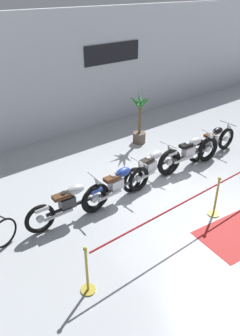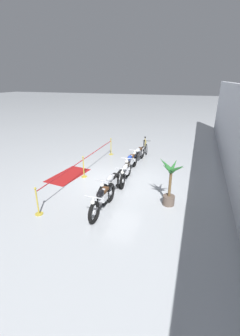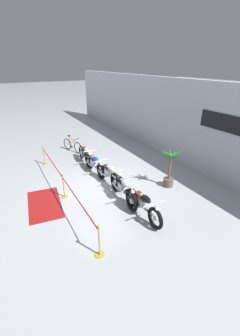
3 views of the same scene
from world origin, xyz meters
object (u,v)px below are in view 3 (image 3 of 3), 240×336
(motorcycle_silver_3, at_px, (123,189))
(floor_banner, at_px, (45,204))
(motorcycle_silver_2, at_px, (109,174))
(stanchion_mid_right, at_px, (100,245))
(potted_palm_left_of_row, at_px, (170,166))
(motorcycle_blue_1, at_px, (94,164))
(bicycle, at_px, (72,145))
(motorcycle_black_4, at_px, (143,205))
(stanchion_far_left, at_px, (54,169))
(motorcycle_silver_0, at_px, (85,154))
(stanchion_mid_left, at_px, (64,189))

(motorcycle_silver_3, distance_m, floor_banner, 3.04)
(motorcycle_silver_2, relative_size, stanchion_mid_right, 2.06)
(potted_palm_left_of_row, bearing_deg, motorcycle_blue_1, -139.97)
(motorcycle_silver_3, height_order, bicycle, motorcycle_silver_3)
(motorcycle_black_4, relative_size, stanchion_far_left, 0.31)
(potted_palm_left_of_row, xyz_separation_m, stanchion_far_left, (-2.63, -4.19, -0.24))
(motorcycle_silver_0, height_order, motorcycle_black_4, motorcycle_black_4)
(motorcycle_silver_3, height_order, stanchion_far_left, stanchion_far_left)
(motorcycle_silver_0, distance_m, stanchion_mid_right, 6.53)
(bicycle, distance_m, stanchion_mid_left, 5.20)
(potted_palm_left_of_row, xyz_separation_m, floor_banner, (-1.17, -5.02, -0.93))
(motorcycle_silver_0, bearing_deg, motorcycle_silver_3, -0.48)
(stanchion_mid_left, bearing_deg, stanchion_mid_right, 0.00)
(motorcycle_blue_1, xyz_separation_m, motorcycle_black_4, (3.95, 0.13, 0.01))
(floor_banner, bearing_deg, motorcycle_silver_0, 143.10)
(motorcycle_silver_3, bearing_deg, stanchion_mid_left, -123.34)
(stanchion_mid_left, bearing_deg, potted_palm_left_of_row, 73.24)
(motorcycle_silver_3, bearing_deg, motorcycle_black_4, 4.70)
(motorcycle_silver_2, distance_m, stanchion_far_left, 2.40)
(potted_palm_left_of_row, distance_m, stanchion_mid_left, 4.42)
(motorcycle_silver_0, xyz_separation_m, bicycle, (-2.02, -0.07, -0.11))
(bicycle, height_order, stanchion_far_left, stanchion_far_left)
(stanchion_mid_left, distance_m, stanchion_mid_right, 3.41)
(bicycle, height_order, floor_banner, bicycle)
(motorcycle_silver_2, distance_m, motorcycle_silver_3, 1.44)
(stanchion_mid_right, bearing_deg, floor_banner, -166.04)
(stanchion_far_left, xyz_separation_m, stanchion_mid_right, (4.77, 0.00, -0.34))
(motorcycle_silver_3, xyz_separation_m, stanchion_mid_right, (2.13, -1.93, -0.13))
(stanchion_mid_left, bearing_deg, motorcycle_silver_0, 145.02)
(motorcycle_black_4, height_order, potted_palm_left_of_row, potted_palm_left_of_row)
(motorcycle_blue_1, distance_m, motorcycle_silver_3, 2.74)
(motorcycle_silver_2, relative_size, stanchion_mid_left, 2.06)
(stanchion_mid_left, bearing_deg, floor_banner, -83.45)
(bicycle, relative_size, potted_palm_left_of_row, 0.88)
(motorcycle_blue_1, xyz_separation_m, stanchion_mid_right, (4.87, -1.90, -0.10))
(motorcycle_silver_0, distance_m, motorcycle_blue_1, 1.35)
(motorcycle_blue_1, relative_size, floor_banner, 0.96)
(bicycle, bearing_deg, motorcycle_blue_1, 0.13)
(motorcycle_silver_2, height_order, stanchion_far_left, stanchion_far_left)
(motorcycle_silver_3, bearing_deg, motorcycle_silver_0, 179.52)
(motorcycle_blue_1, bearing_deg, motorcycle_silver_3, 0.65)
(motorcycle_silver_2, distance_m, floor_banner, 2.94)
(motorcycle_silver_3, height_order, potted_palm_left_of_row, potted_palm_left_of_row)
(motorcycle_blue_1, bearing_deg, floor_banner, -60.26)
(stanchion_far_left, relative_size, stanchion_mid_left, 6.74)
(motorcycle_silver_3, bearing_deg, stanchion_far_left, -143.77)
(motorcycle_silver_0, bearing_deg, stanchion_far_left, -53.69)
(motorcycle_silver_2, distance_m, stanchion_mid_right, 4.12)
(motorcycle_silver_0, relative_size, motorcycle_blue_1, 1.01)
(stanchion_far_left, height_order, stanchion_mid_left, same)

